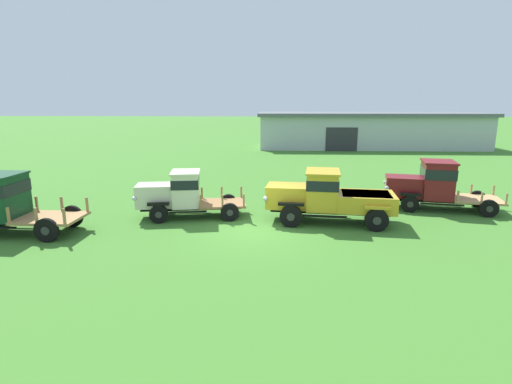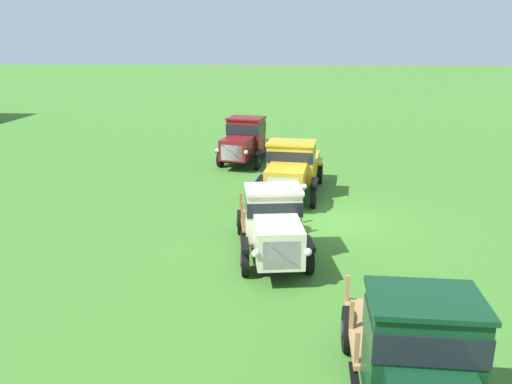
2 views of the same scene
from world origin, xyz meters
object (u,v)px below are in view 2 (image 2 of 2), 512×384
vintage_truck_foreground_near (422,370)px  vintage_truck_midrow_center (292,167)px  vintage_truck_second_in_line (274,225)px  vintage_truck_far_side (245,140)px

vintage_truck_foreground_near → vintage_truck_midrow_center: size_ratio=0.92×
vintage_truck_foreground_near → vintage_truck_second_in_line: 6.82m
vintage_truck_midrow_center → vintage_truck_foreground_near: bearing=-171.0°
vintage_truck_midrow_center → vintage_truck_far_side: 5.68m
vintage_truck_second_in_line → vintage_truck_midrow_center: bearing=-3.9°
vintage_truck_midrow_center → vintage_truck_far_side: (5.16, 2.39, 0.07)m
vintage_truck_second_in_line → vintage_truck_far_side: size_ratio=0.91×
vintage_truck_foreground_near → vintage_truck_midrow_center: vintage_truck_foreground_near is taller
vintage_truck_foreground_near → vintage_truck_far_side: vintage_truck_foreground_near is taller
vintage_truck_second_in_line → vintage_truck_midrow_center: size_ratio=0.89×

